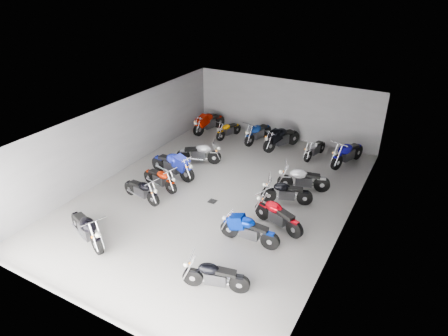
{
  "coord_description": "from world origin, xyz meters",
  "views": [
    {
      "loc": [
        6.96,
        -12.08,
        8.51
      ],
      "look_at": [
        -0.07,
        0.57,
        1.0
      ],
      "focal_mm": 32.0,
      "sensor_mm": 36.0,
      "label": 1
    }
  ],
  "objects_px": {
    "drain_grate": "(212,201)",
    "motorcycle_left_c": "(142,190)",
    "motorcycle_left_a": "(86,228)",
    "motorcycle_back_d": "(281,138)",
    "motorcycle_back_c": "(258,132)",
    "motorcycle_right_e": "(286,192)",
    "motorcycle_left_f": "(199,153)",
    "motorcycle_back_e": "(315,149)",
    "motorcycle_right_f": "(303,179)",
    "motorcycle_left_e": "(173,165)",
    "motorcycle_right_d": "(278,215)",
    "motorcycle_back_b": "(228,130)",
    "motorcycle_left_d": "(160,178)",
    "motorcycle_right_c": "(249,230)",
    "motorcycle_back_f": "(347,153)",
    "motorcycle_right_a": "(215,276)",
    "motorcycle_back_a": "(209,122)"
  },
  "relations": [
    {
      "from": "drain_grate",
      "to": "motorcycle_left_c",
      "type": "xyz_separation_m",
      "value": [
        -2.5,
        -1.28,
        0.46
      ]
    },
    {
      "from": "motorcycle_left_a",
      "to": "motorcycle_back_d",
      "type": "bearing_deg",
      "value": -174.41
    },
    {
      "from": "motorcycle_back_c",
      "to": "motorcycle_right_e",
      "type": "bearing_deg",
      "value": 136.07
    },
    {
      "from": "motorcycle_left_f",
      "to": "motorcycle_back_e",
      "type": "relative_size",
      "value": 1.05
    },
    {
      "from": "motorcycle_right_f",
      "to": "motorcycle_back_d",
      "type": "distance_m",
      "value": 4.21
    },
    {
      "from": "motorcycle_left_e",
      "to": "motorcycle_right_d",
      "type": "height_order",
      "value": "motorcycle_left_e"
    },
    {
      "from": "motorcycle_back_c",
      "to": "motorcycle_back_d",
      "type": "distance_m",
      "value": 1.41
    },
    {
      "from": "motorcycle_right_e",
      "to": "motorcycle_back_d",
      "type": "bearing_deg",
      "value": 3.87
    },
    {
      "from": "motorcycle_back_b",
      "to": "motorcycle_back_e",
      "type": "distance_m",
      "value": 4.84
    },
    {
      "from": "motorcycle_left_d",
      "to": "motorcycle_back_d",
      "type": "height_order",
      "value": "motorcycle_back_d"
    },
    {
      "from": "motorcycle_left_a",
      "to": "motorcycle_back_e",
      "type": "relative_size",
      "value": 1.17
    },
    {
      "from": "motorcycle_left_e",
      "to": "motorcycle_back_d",
      "type": "height_order",
      "value": "motorcycle_left_e"
    },
    {
      "from": "motorcycle_left_d",
      "to": "drain_grate",
      "type": "bearing_deg",
      "value": 105.8
    },
    {
      "from": "motorcycle_left_a",
      "to": "motorcycle_left_c",
      "type": "bearing_deg",
      "value": -156.71
    },
    {
      "from": "motorcycle_right_c",
      "to": "motorcycle_back_b",
      "type": "distance_m",
      "value": 9.14
    },
    {
      "from": "motorcycle_back_d",
      "to": "motorcycle_back_e",
      "type": "relative_size",
      "value": 1.18
    },
    {
      "from": "motorcycle_left_d",
      "to": "motorcycle_right_d",
      "type": "distance_m",
      "value": 5.34
    },
    {
      "from": "motorcycle_right_e",
      "to": "motorcycle_back_c",
      "type": "bearing_deg",
      "value": 15.23
    },
    {
      "from": "motorcycle_left_f",
      "to": "motorcycle_back_f",
      "type": "height_order",
      "value": "motorcycle_back_f"
    },
    {
      "from": "motorcycle_left_d",
      "to": "motorcycle_back_b",
      "type": "height_order",
      "value": "motorcycle_left_d"
    },
    {
      "from": "drain_grate",
      "to": "motorcycle_back_e",
      "type": "bearing_deg",
      "value": 68.85
    },
    {
      "from": "motorcycle_right_c",
      "to": "motorcycle_right_e",
      "type": "relative_size",
      "value": 1.1
    },
    {
      "from": "motorcycle_left_e",
      "to": "motorcycle_right_a",
      "type": "bearing_deg",
      "value": 52.23
    },
    {
      "from": "motorcycle_left_d",
      "to": "motorcycle_left_e",
      "type": "distance_m",
      "value": 1.12
    },
    {
      "from": "motorcycle_right_c",
      "to": "motorcycle_back_f",
      "type": "distance_m",
      "value": 7.66
    },
    {
      "from": "motorcycle_right_e",
      "to": "motorcycle_back_d",
      "type": "relative_size",
      "value": 0.87
    },
    {
      "from": "drain_grate",
      "to": "motorcycle_right_e",
      "type": "height_order",
      "value": "motorcycle_right_e"
    },
    {
      "from": "motorcycle_left_a",
      "to": "motorcycle_left_e",
      "type": "xyz_separation_m",
      "value": [
        -0.19,
        5.23,
        0.02
      ]
    },
    {
      "from": "motorcycle_right_d",
      "to": "motorcycle_back_f",
      "type": "height_order",
      "value": "motorcycle_back_f"
    },
    {
      "from": "motorcycle_right_d",
      "to": "motorcycle_right_f",
      "type": "height_order",
      "value": "motorcycle_right_f"
    },
    {
      "from": "drain_grate",
      "to": "motorcycle_back_f",
      "type": "xyz_separation_m",
      "value": [
        3.83,
        5.88,
        0.57
      ]
    },
    {
      "from": "drain_grate",
      "to": "motorcycle_left_a",
      "type": "height_order",
      "value": "motorcycle_left_a"
    },
    {
      "from": "motorcycle_back_c",
      "to": "motorcycle_right_f",
      "type": "bearing_deg",
      "value": 146.29
    },
    {
      "from": "motorcycle_right_d",
      "to": "motorcycle_back_b",
      "type": "relative_size",
      "value": 1.15
    },
    {
      "from": "motorcycle_back_a",
      "to": "motorcycle_back_c",
      "type": "bearing_deg",
      "value": -165.91
    },
    {
      "from": "motorcycle_left_c",
      "to": "motorcycle_back_d",
      "type": "xyz_separation_m",
      "value": [
        2.97,
        7.34,
        0.1
      ]
    },
    {
      "from": "motorcycle_back_b",
      "to": "motorcycle_back_c",
      "type": "bearing_deg",
      "value": -158.17
    },
    {
      "from": "motorcycle_back_c",
      "to": "motorcycle_right_a",
      "type": "bearing_deg",
      "value": 119.06
    },
    {
      "from": "motorcycle_right_d",
      "to": "motorcycle_back_d",
      "type": "bearing_deg",
      "value": 39.27
    },
    {
      "from": "motorcycle_left_d",
      "to": "motorcycle_left_f",
      "type": "distance_m",
      "value": 2.79
    },
    {
      "from": "motorcycle_right_e",
      "to": "motorcycle_back_a",
      "type": "xyz_separation_m",
      "value": [
        -6.49,
        4.91,
        0.08
      ]
    },
    {
      "from": "motorcycle_right_c",
      "to": "motorcycle_back_f",
      "type": "height_order",
      "value": "motorcycle_back_f"
    },
    {
      "from": "drain_grate",
      "to": "motorcycle_back_a",
      "type": "xyz_separation_m",
      "value": [
        -3.9,
        6.22,
        0.56
      ]
    },
    {
      "from": "motorcycle_left_e",
      "to": "motorcycle_right_c",
      "type": "relative_size",
      "value": 1.12
    },
    {
      "from": "motorcycle_left_d",
      "to": "motorcycle_back_a",
      "type": "xyz_separation_m",
      "value": [
        -1.47,
        6.37,
        0.09
      ]
    },
    {
      "from": "motorcycle_left_d",
      "to": "motorcycle_right_c",
      "type": "bearing_deg",
      "value": 84.9
    },
    {
      "from": "drain_grate",
      "to": "motorcycle_back_f",
      "type": "height_order",
      "value": "motorcycle_back_f"
    },
    {
      "from": "motorcycle_right_e",
      "to": "motorcycle_back_b",
      "type": "height_order",
      "value": "motorcycle_right_e"
    },
    {
      "from": "motorcycle_left_c",
      "to": "motorcycle_left_a",
      "type": "bearing_deg",
      "value": 11.88
    },
    {
      "from": "motorcycle_back_a",
      "to": "motorcycle_back_e",
      "type": "height_order",
      "value": "motorcycle_back_a"
    }
  ]
}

